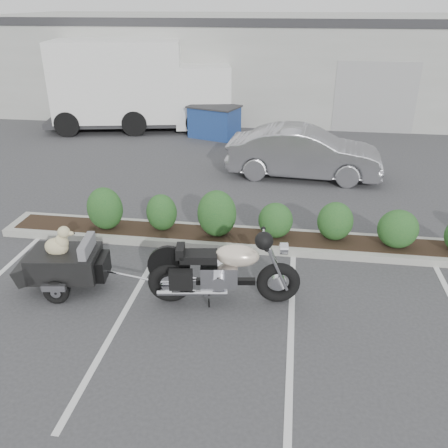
# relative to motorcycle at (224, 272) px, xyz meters

# --- Properties ---
(ground) EXTENTS (90.00, 90.00, 0.00)m
(ground) POSITION_rel_motorcycle_xyz_m (-0.06, 0.00, -0.58)
(ground) COLOR #38383A
(ground) RESTS_ON ground
(planter_kerb) EXTENTS (12.00, 1.00, 0.15)m
(planter_kerb) POSITION_rel_motorcycle_xyz_m (0.94, 2.20, -0.51)
(planter_kerb) COLOR #9E9E93
(planter_kerb) RESTS_ON ground
(building) EXTENTS (26.00, 10.00, 4.00)m
(building) POSITION_rel_motorcycle_xyz_m (-0.06, 17.00, 1.42)
(building) COLOR #9EA099
(building) RESTS_ON ground
(motorcycle) EXTENTS (2.54, 0.97, 1.46)m
(motorcycle) POSITION_rel_motorcycle_xyz_m (0.00, 0.00, 0.00)
(motorcycle) COLOR black
(motorcycle) RESTS_ON ground
(pet_trailer) EXTENTS (2.05, 1.16, 1.21)m
(pet_trailer) POSITION_rel_motorcycle_xyz_m (-2.79, 0.02, -0.07)
(pet_trailer) COLOR black
(pet_trailer) RESTS_ON ground
(sedan) EXTENTS (4.37, 1.76, 1.41)m
(sedan) POSITION_rel_motorcycle_xyz_m (1.33, 6.52, 0.12)
(sedan) COLOR #9E9DA4
(sedan) RESTS_ON ground
(dumpster) EXTENTS (2.04, 1.70, 1.15)m
(dumpster) POSITION_rel_motorcycle_xyz_m (-1.89, 10.44, -0.00)
(dumpster) COLOR navy
(dumpster) RESTS_ON ground
(delivery_truck) EXTENTS (7.49, 3.68, 3.29)m
(delivery_truck) POSITION_rel_motorcycle_xyz_m (-4.91, 11.34, 1.00)
(delivery_truck) COLOR white
(delivery_truck) RESTS_ON ground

